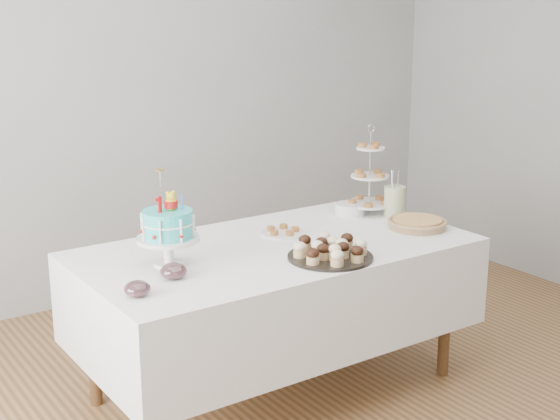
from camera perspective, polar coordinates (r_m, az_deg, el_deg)
floor at (r=3.89m, az=2.27°, el=-14.61°), size 5.00×5.00×0.00m
walls at (r=3.43m, az=2.50°, el=5.39°), size 5.04×4.04×2.70m
table at (r=3.88m, az=-0.30°, el=-5.81°), size 1.92×1.02×0.77m
birthday_cake at (r=3.52m, az=-8.17°, el=-2.20°), size 0.29×0.29×0.44m
cupcake_tray at (r=3.61m, az=3.71°, el=-2.88°), size 0.40×0.40×0.09m
pie at (r=4.15m, az=10.00°, el=-0.94°), size 0.31×0.31×0.05m
tiered_stand at (r=4.36m, az=6.58°, el=2.44°), size 0.26×0.26×0.50m
plate_stack at (r=4.36m, az=5.14°, el=0.06°), size 0.17×0.17×0.06m
pastry_plate at (r=3.99m, az=0.20°, el=-1.57°), size 0.23×0.23×0.03m
jam_bowl_a at (r=3.21m, az=-10.40°, el=-5.70°), size 0.11×0.11×0.06m
jam_bowl_b at (r=3.38m, az=-7.80°, el=-4.46°), size 0.12×0.12×0.07m
utensil_pitcher at (r=4.34m, az=8.38°, el=0.72°), size 0.12×0.12×0.26m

